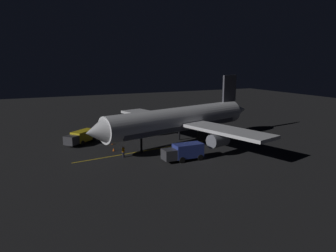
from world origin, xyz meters
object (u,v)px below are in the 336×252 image
(catering_truck, at_px, (184,152))
(ground_crew_worker, at_px, (123,152))
(traffic_cone_near_right, at_px, (171,152))
(traffic_cone_under_wing, at_px, (114,150))
(traffic_cone_near_left, at_px, (165,152))
(traffic_cone_far, at_px, (112,143))
(baggage_truck, at_px, (81,137))
(airliner, at_px, (181,120))

(catering_truck, relative_size, ground_crew_worker, 3.51)
(traffic_cone_near_right, xyz_separation_m, traffic_cone_under_wing, (5.00, 7.91, 0.00))
(catering_truck, xyz_separation_m, traffic_cone_near_right, (4.24, 0.07, -1.02))
(traffic_cone_near_left, bearing_deg, traffic_cone_far, 32.06)
(baggage_truck, xyz_separation_m, traffic_cone_near_right, (-12.04, -11.73, -0.94))
(ground_crew_worker, relative_size, traffic_cone_near_right, 3.16)
(baggage_truck, bearing_deg, ground_crew_worker, -159.11)
(traffic_cone_far, bearing_deg, traffic_cone_near_left, -147.94)
(traffic_cone_near_right, bearing_deg, traffic_cone_under_wing, 57.72)
(ground_crew_worker, distance_m, traffic_cone_far, 8.31)
(airliner, xyz_separation_m, traffic_cone_far, (5.02, 10.89, -4.04))
(airliner, xyz_separation_m, traffic_cone_under_wing, (0.72, 11.88, -4.04))
(traffic_cone_near_left, distance_m, traffic_cone_under_wing, 8.53)
(traffic_cone_near_right, xyz_separation_m, traffic_cone_far, (9.30, 6.92, 0.00))
(airliner, bearing_deg, catering_truck, 155.43)
(ground_crew_worker, relative_size, traffic_cone_under_wing, 3.16)
(traffic_cone_near_left, height_order, traffic_cone_far, same)
(airliner, height_order, traffic_cone_far, airliner)
(traffic_cone_near_left, xyz_separation_m, traffic_cone_far, (9.38, 5.87, 0.00))
(traffic_cone_under_wing, bearing_deg, traffic_cone_near_right, -122.28)
(ground_crew_worker, bearing_deg, airliner, -74.22)
(baggage_truck, relative_size, traffic_cone_under_wing, 11.22)
(traffic_cone_near_right, relative_size, traffic_cone_under_wing, 1.00)
(airliner, distance_m, traffic_cone_far, 12.65)
(baggage_truck, bearing_deg, traffic_cone_under_wing, -151.53)
(catering_truck, xyz_separation_m, traffic_cone_far, (13.54, 6.99, -1.02))
(ground_crew_worker, height_order, traffic_cone_under_wing, ground_crew_worker)
(ground_crew_worker, height_order, traffic_cone_near_right, ground_crew_worker)
(catering_truck, height_order, traffic_cone_near_left, catering_truck)
(airliner, distance_m, traffic_cone_near_right, 7.10)
(baggage_truck, xyz_separation_m, traffic_cone_near_left, (-12.12, -10.68, -0.94))
(traffic_cone_near_left, bearing_deg, traffic_cone_under_wing, 53.49)
(catering_truck, relative_size, traffic_cone_near_left, 11.09)
(traffic_cone_far, bearing_deg, traffic_cone_under_wing, 167.08)
(traffic_cone_under_wing, bearing_deg, baggage_truck, 28.47)
(baggage_truck, bearing_deg, traffic_cone_near_right, -135.75)
(baggage_truck, distance_m, catering_truck, 20.10)
(catering_truck, bearing_deg, traffic_cone_near_left, 15.09)
(ground_crew_worker, distance_m, traffic_cone_near_right, 7.63)
(traffic_cone_far, bearing_deg, catering_truck, -152.68)
(ground_crew_worker, bearing_deg, catering_truck, -124.75)
(traffic_cone_near_right, distance_m, traffic_cone_under_wing, 9.36)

